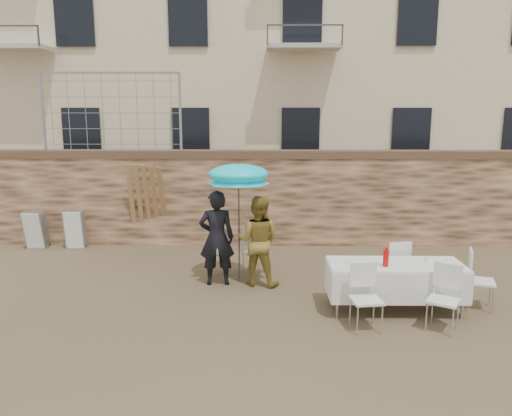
{
  "coord_description": "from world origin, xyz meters",
  "views": [
    {
      "loc": [
        0.55,
        -6.7,
        3.1
      ],
      "look_at": [
        0.4,
        2.2,
        1.4
      ],
      "focal_mm": 35.0,
      "sensor_mm": 36.0,
      "label": 1
    }
  ],
  "objects_px": {
    "couple_chair_left": "(220,251)",
    "banquet_table": "(396,266)",
    "woman_dress": "(258,241)",
    "chair_stack_right": "(77,228)",
    "umbrella": "(239,177)",
    "chair_stack_left": "(39,228)",
    "couple_chair_right": "(256,251)",
    "table_chair_front_right": "(443,299)",
    "man_suit": "(217,238)",
    "soda_bottle": "(386,258)",
    "table_chair_front_left": "(366,298)",
    "table_chair_side": "(481,280)",
    "table_chair_back": "(395,266)"
  },
  "relations": [
    {
      "from": "couple_chair_left",
      "to": "banquet_table",
      "type": "bearing_deg",
      "value": 138.24
    },
    {
      "from": "woman_dress",
      "to": "chair_stack_right",
      "type": "xyz_separation_m",
      "value": [
        -4.26,
        2.53,
        -0.36
      ]
    },
    {
      "from": "umbrella",
      "to": "chair_stack_left",
      "type": "bearing_deg",
      "value": 153.18
    },
    {
      "from": "couple_chair_right",
      "to": "table_chair_front_right",
      "type": "height_order",
      "value": "same"
    },
    {
      "from": "man_suit",
      "to": "umbrella",
      "type": "distance_m",
      "value": 1.17
    },
    {
      "from": "man_suit",
      "to": "couple_chair_right",
      "type": "height_order",
      "value": "man_suit"
    },
    {
      "from": "couple_chair_right",
      "to": "soda_bottle",
      "type": "xyz_separation_m",
      "value": [
        2.03,
        -1.89,
        0.43
      ]
    },
    {
      "from": "woman_dress",
      "to": "table_chair_front_right",
      "type": "distance_m",
      "value": 3.33
    },
    {
      "from": "soda_bottle",
      "to": "table_chair_front_left",
      "type": "height_order",
      "value": "soda_bottle"
    },
    {
      "from": "table_chair_front_left",
      "to": "chair_stack_left",
      "type": "bearing_deg",
      "value": 138.54
    },
    {
      "from": "chair_stack_right",
      "to": "woman_dress",
      "type": "bearing_deg",
      "value": -30.72
    },
    {
      "from": "table_chair_front_left",
      "to": "umbrella",
      "type": "bearing_deg",
      "value": 125.57
    },
    {
      "from": "couple_chair_left",
      "to": "table_chair_front_left",
      "type": "xyz_separation_m",
      "value": [
        2.33,
        -2.49,
        0.0
      ]
    },
    {
      "from": "table_chair_side",
      "to": "man_suit",
      "type": "bearing_deg",
      "value": 93.3
    },
    {
      "from": "chair_stack_left",
      "to": "chair_stack_right",
      "type": "xyz_separation_m",
      "value": [
        0.9,
        0.0,
        0.0
      ]
    },
    {
      "from": "table_chair_front_left",
      "to": "chair_stack_right",
      "type": "distance_m",
      "value": 7.36
    },
    {
      "from": "couple_chair_left",
      "to": "chair_stack_right",
      "type": "relative_size",
      "value": 1.04
    },
    {
      "from": "banquet_table",
      "to": "chair_stack_right",
      "type": "xyz_separation_m",
      "value": [
        -6.45,
        3.72,
        -0.27
      ]
    },
    {
      "from": "couple_chair_left",
      "to": "couple_chair_right",
      "type": "xyz_separation_m",
      "value": [
        0.7,
        0.0,
        0.0
      ]
    },
    {
      "from": "couple_chair_left",
      "to": "table_chair_side",
      "type": "distance_m",
      "value": 4.63
    },
    {
      "from": "table_chair_back",
      "to": "chair_stack_right",
      "type": "bearing_deg",
      "value": -34.44
    },
    {
      "from": "man_suit",
      "to": "banquet_table",
      "type": "bearing_deg",
      "value": 152.7
    },
    {
      "from": "umbrella",
      "to": "banquet_table",
      "type": "relative_size",
      "value": 0.99
    },
    {
      "from": "banquet_table",
      "to": "table_chair_front_right",
      "type": "relative_size",
      "value": 2.19
    },
    {
      "from": "woman_dress",
      "to": "umbrella",
      "type": "height_order",
      "value": "umbrella"
    },
    {
      "from": "banquet_table",
      "to": "umbrella",
      "type": "bearing_deg",
      "value": 153.04
    },
    {
      "from": "table_chair_side",
      "to": "banquet_table",
      "type": "bearing_deg",
      "value": 111.49
    },
    {
      "from": "couple_chair_left",
      "to": "chair_stack_left",
      "type": "distance_m",
      "value": 4.84
    },
    {
      "from": "table_chair_front_left",
      "to": "table_chair_front_right",
      "type": "relative_size",
      "value": 1.0
    },
    {
      "from": "table_chair_front_left",
      "to": "table_chair_side",
      "type": "relative_size",
      "value": 1.0
    },
    {
      "from": "couple_chair_right",
      "to": "table_chair_side",
      "type": "distance_m",
      "value": 3.99
    },
    {
      "from": "chair_stack_left",
      "to": "banquet_table",
      "type": "bearing_deg",
      "value": -26.87
    },
    {
      "from": "woman_dress",
      "to": "couple_chair_right",
      "type": "height_order",
      "value": "woman_dress"
    },
    {
      "from": "soda_bottle",
      "to": "chair_stack_left",
      "type": "xyz_separation_m",
      "value": [
        -7.15,
        3.87,
        -0.45
      ]
    },
    {
      "from": "umbrella",
      "to": "couple_chair_right",
      "type": "height_order",
      "value": "umbrella"
    },
    {
      "from": "soda_bottle",
      "to": "chair_stack_right",
      "type": "bearing_deg",
      "value": 148.21
    },
    {
      "from": "soda_bottle",
      "to": "chair_stack_left",
      "type": "relative_size",
      "value": 0.28
    },
    {
      "from": "couple_chair_left",
      "to": "table_chair_back",
      "type": "xyz_separation_m",
      "value": [
        3.13,
        -0.94,
        0.0
      ]
    },
    {
      "from": "couple_chair_left",
      "to": "table_chair_front_right",
      "type": "bearing_deg",
      "value": 132.96
    },
    {
      "from": "umbrella",
      "to": "table_chair_front_left",
      "type": "height_order",
      "value": "umbrella"
    },
    {
      "from": "woman_dress",
      "to": "couple_chair_left",
      "type": "xyz_separation_m",
      "value": [
        -0.75,
        0.55,
        -0.34
      ]
    },
    {
      "from": "woman_dress",
      "to": "table_chair_side",
      "type": "bearing_deg",
      "value": 177.67
    },
    {
      "from": "chair_stack_right",
      "to": "table_chair_back",
      "type": "bearing_deg",
      "value": -23.73
    },
    {
      "from": "umbrella",
      "to": "chair_stack_right",
      "type": "relative_size",
      "value": 2.26
    },
    {
      "from": "table_chair_back",
      "to": "chair_stack_left",
      "type": "relative_size",
      "value": 1.04
    },
    {
      "from": "table_chair_front_left",
      "to": "table_chair_back",
      "type": "xyz_separation_m",
      "value": [
        0.8,
        1.55,
        0.0
      ]
    },
    {
      "from": "table_chair_back",
      "to": "banquet_table",
      "type": "bearing_deg",
      "value": 65.25
    },
    {
      "from": "banquet_table",
      "to": "soda_bottle",
      "type": "relative_size",
      "value": 8.08
    },
    {
      "from": "man_suit",
      "to": "chair_stack_right",
      "type": "xyz_separation_m",
      "value": [
        -3.51,
        2.53,
        -0.41
      ]
    },
    {
      "from": "couple_chair_left",
      "to": "chair_stack_left",
      "type": "height_order",
      "value": "couple_chair_left"
    }
  ]
}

